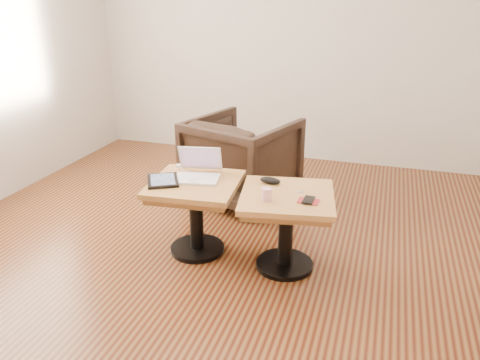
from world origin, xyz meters
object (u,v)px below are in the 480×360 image
(side_table_left, at_px, (196,199))
(striped_cup, at_px, (266,194))
(side_table_right, at_px, (286,213))
(laptop, at_px, (198,172))
(armchair, at_px, (242,159))

(side_table_left, bearing_deg, striped_cup, -20.85)
(side_table_left, xyz_separation_m, side_table_right, (0.63, -0.02, 0.00))
(laptop, distance_m, armchair, 0.90)
(laptop, bearing_deg, striped_cup, -33.63)
(laptop, xyz_separation_m, striped_cup, (0.54, -0.23, -0.00))
(side_table_left, bearing_deg, armchair, 82.87)
(side_table_right, bearing_deg, armchair, 111.87)
(side_table_right, height_order, striped_cup, striped_cup)
(laptop, xyz_separation_m, armchair, (0.04, 0.87, -0.20))
(striped_cup, distance_m, armchair, 1.23)
(side_table_left, distance_m, striped_cup, 0.58)
(side_table_right, bearing_deg, laptop, 161.74)
(side_table_right, bearing_deg, striped_cup, -137.03)
(side_table_left, relative_size, side_table_right, 0.94)
(side_table_left, bearing_deg, side_table_right, -6.65)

